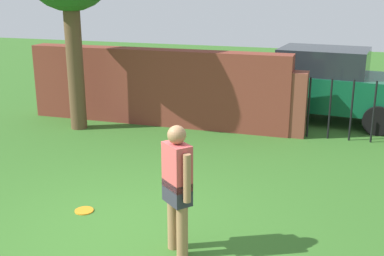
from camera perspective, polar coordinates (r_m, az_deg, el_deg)
name	(u,v)px	position (r m, az deg, el deg)	size (l,w,h in m)	color
ground_plane	(124,229)	(6.75, -7.92, -11.65)	(40.00, 40.00, 0.00)	#336623
brick_wall	(156,87)	(11.35, -4.21, 4.82)	(6.22, 0.50, 1.75)	brown
person	(177,184)	(5.78, -1.75, -6.60)	(0.43, 0.40, 1.62)	#9E704C
fence_gate	(363,109)	(10.62, 19.38, 2.12)	(3.15, 0.44, 1.40)	brown
car	(322,84)	(12.14, 14.99, 5.00)	(4.35, 2.26, 1.72)	#0C4C2D
frisbee_orange	(84,211)	(7.33, -12.52, -9.44)	(0.27, 0.27, 0.02)	orange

